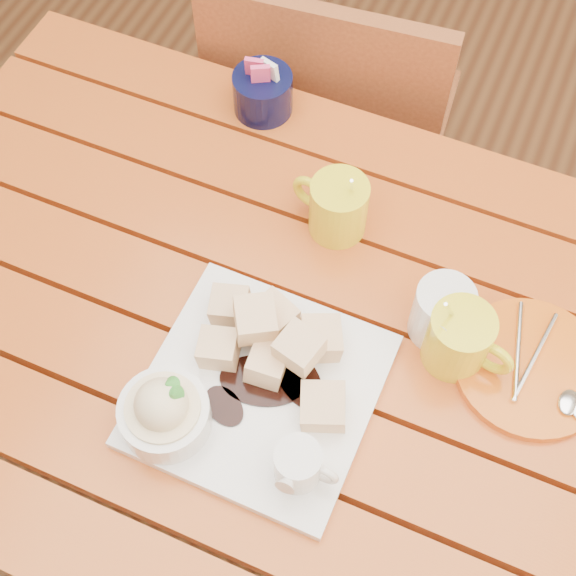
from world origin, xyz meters
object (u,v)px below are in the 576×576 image
at_px(coffee_mug_left, 337,206).
at_px(chair_far, 332,132).
at_px(table, 284,366).
at_px(coffee_mug_right, 460,339).
at_px(dessert_plate, 237,390).
at_px(orange_saucer, 532,368).

height_order(coffee_mug_left, chair_far, coffee_mug_left).
height_order(table, coffee_mug_left, coffee_mug_left).
distance_m(coffee_mug_right, chair_far, 0.69).
height_order(dessert_plate, orange_saucer, dessert_plate).
xyz_separation_m(coffee_mug_right, chair_far, (-0.35, 0.50, -0.31)).
distance_m(table, chair_far, 0.60).
bearing_deg(coffee_mug_left, chair_far, 121.41).
relative_size(coffee_mug_left, orange_saucer, 0.69).
bearing_deg(chair_far, coffee_mug_right, 119.38).
relative_size(orange_saucer, chair_far, 0.22).
distance_m(dessert_plate, coffee_mug_left, 0.29).
distance_m(table, coffee_mug_left, 0.24).
bearing_deg(chair_far, orange_saucer, 127.06).
height_order(coffee_mug_left, coffee_mug_right, coffee_mug_right).
distance_m(table, orange_saucer, 0.34).
xyz_separation_m(coffee_mug_left, coffee_mug_right, (0.21, -0.13, 0.00)).
distance_m(coffee_mug_left, coffee_mug_right, 0.25).
bearing_deg(coffee_mug_right, chair_far, 135.65).
bearing_deg(coffee_mug_left, dessert_plate, -81.66).
distance_m(orange_saucer, chair_far, 0.71).
relative_size(table, orange_saucer, 6.22).
distance_m(table, coffee_mug_right, 0.27).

